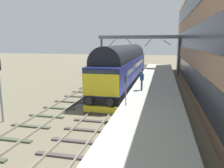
# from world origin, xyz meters

# --- Properties ---
(ground_plane) EXTENTS (140.00, 140.00, 0.00)m
(ground_plane) POSITION_xyz_m (0.00, 0.00, 0.00)
(ground_plane) COLOR #69614C
(ground_plane) RESTS_ON ground
(track_main) EXTENTS (2.50, 60.00, 0.15)m
(track_main) POSITION_xyz_m (0.00, 0.00, 0.06)
(track_main) COLOR gray
(track_main) RESTS_ON ground
(track_adjacent_west) EXTENTS (2.50, 60.00, 0.15)m
(track_adjacent_west) POSITION_xyz_m (-3.36, -0.00, 0.06)
(track_adjacent_west) COLOR gray
(track_adjacent_west) RESTS_ON ground
(station_platform) EXTENTS (4.00, 44.00, 1.01)m
(station_platform) POSITION_xyz_m (3.60, 0.00, 0.50)
(station_platform) COLOR #AAAC9D
(station_platform) RESTS_ON ground
(station_building) EXTENTS (4.41, 40.92, 10.39)m
(station_building) POSITION_xyz_m (8.84, 2.58, 5.19)
(station_building) COLOR #9D7659
(station_building) RESTS_ON ground
(diesel_locomotive) EXTENTS (2.74, 20.32, 4.68)m
(diesel_locomotive) POSITION_xyz_m (0.00, 5.00, 2.49)
(diesel_locomotive) COLOR black
(diesel_locomotive) RESTS_ON ground
(platform_number_sign) EXTENTS (0.10, 0.44, 1.90)m
(platform_number_sign) POSITION_xyz_m (1.97, -6.07, 2.27)
(platform_number_sign) COLOR slate
(platform_number_sign) RESTS_ON station_platform
(waiting_passenger) EXTENTS (0.41, 0.50, 1.64)m
(waiting_passenger) POSITION_xyz_m (2.52, -1.25, 1.99)
(waiting_passenger) COLOR #2C3442
(waiting_passenger) RESTS_ON station_platform
(overhead_footbridge) EXTENTS (12.66, 2.00, 6.01)m
(overhead_footbridge) POSITION_xyz_m (0.37, 16.04, 5.46)
(overhead_footbridge) COLOR slate
(overhead_footbridge) RESTS_ON ground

